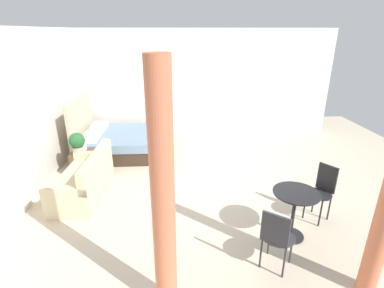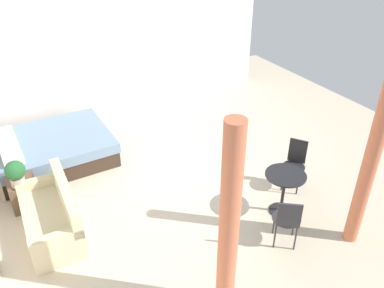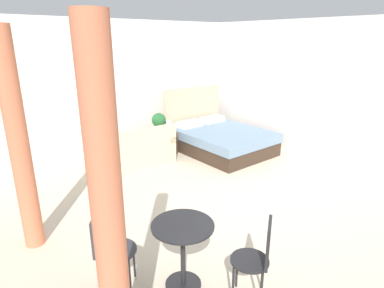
# 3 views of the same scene
# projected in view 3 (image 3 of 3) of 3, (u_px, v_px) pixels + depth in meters

# --- Properties ---
(ground_plane) EXTENTS (8.65, 9.78, 0.02)m
(ground_plane) POSITION_uv_depth(u_px,v_px,m) (237.00, 209.00, 4.88)
(ground_plane) COLOR beige
(wall_back) EXTENTS (8.65, 0.12, 2.81)m
(wall_back) POSITION_uv_depth(u_px,v_px,m) (122.00, 89.00, 6.90)
(wall_back) COLOR silver
(wall_back) RESTS_ON ground
(wall_right) EXTENTS (0.12, 6.78, 2.81)m
(wall_right) POSITION_uv_depth(u_px,v_px,m) (341.00, 95.00, 6.17)
(wall_right) COLOR silver
(wall_right) RESTS_ON ground
(bed) EXTENTS (1.67, 2.11, 1.33)m
(bed) POSITION_uv_depth(u_px,v_px,m) (219.00, 138.00, 7.30)
(bed) COLOR #38281E
(bed) RESTS_ON ground
(couch) EXTENTS (1.54, 0.81, 0.80)m
(couch) POSITION_uv_depth(u_px,v_px,m) (136.00, 152.00, 6.43)
(couch) COLOR beige
(couch) RESTS_ON ground
(nightstand) EXTENTS (0.43, 0.43, 0.48)m
(nightstand) POSITION_uv_depth(u_px,v_px,m) (164.00, 143.00, 7.14)
(nightstand) COLOR brown
(nightstand) RESTS_ON ground
(potted_plant) EXTENTS (0.30, 0.30, 0.43)m
(potted_plant) POSITION_uv_depth(u_px,v_px,m) (159.00, 122.00, 6.96)
(potted_plant) COLOR tan
(potted_plant) RESTS_ON nightstand
(vase) EXTENTS (0.13, 0.13, 0.23)m
(vase) POSITION_uv_depth(u_px,v_px,m) (168.00, 126.00, 7.11)
(vase) COLOR silver
(vase) RESTS_ON nightstand
(balcony_table) EXTENTS (0.62, 0.62, 0.71)m
(balcony_table) POSITION_uv_depth(u_px,v_px,m) (183.00, 244.00, 3.21)
(balcony_table) COLOR black
(balcony_table) RESTS_ON ground
(cafe_chair_near_window) EXTENTS (0.57, 0.57, 0.84)m
(cafe_chair_near_window) POSITION_uv_depth(u_px,v_px,m) (107.00, 244.00, 3.18)
(cafe_chair_near_window) COLOR #2D2D33
(cafe_chair_near_window) RESTS_ON ground
(cafe_chair_near_couch) EXTENTS (0.51, 0.51, 0.87)m
(cafe_chair_near_couch) POSITION_uv_depth(u_px,v_px,m) (259.00, 255.00, 3.01)
(cafe_chair_near_couch) COLOR black
(cafe_chair_near_couch) RESTS_ON ground
(curtain_left) EXTENTS (0.20, 0.20, 2.58)m
(curtain_left) POSITION_uv_depth(u_px,v_px,m) (109.00, 231.00, 2.02)
(curtain_left) COLOR #D1704C
(curtain_left) RESTS_ON ground
(curtain_right) EXTENTS (0.22, 0.22, 2.58)m
(curtain_right) POSITION_uv_depth(u_px,v_px,m) (19.00, 145.00, 3.64)
(curtain_right) COLOR #D1704C
(curtain_right) RESTS_ON ground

